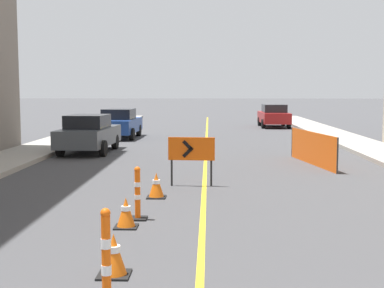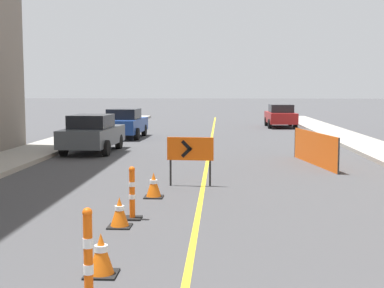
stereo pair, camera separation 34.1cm
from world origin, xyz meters
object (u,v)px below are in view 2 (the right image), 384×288
arrow_barricade_primary (190,151)px  parked_car_curb_mid (125,123)px  delineator_post_rear (132,197)px  parked_car_curb_far (281,116)px  delineator_post_front (88,269)px  traffic_cone_fourth (154,185)px  parked_car_curb_near (92,133)px  traffic_cone_third (120,212)px  traffic_cone_second (101,254)px

arrow_barricade_primary → parked_car_curb_mid: size_ratio=0.31×
delineator_post_rear → arrow_barricade_primary: arrow_barricade_primary is taller
delineator_post_rear → parked_car_curb_far: 27.30m
parked_car_curb_far → arrow_barricade_primary: bearing=-103.5°
delineator_post_front → traffic_cone_fourth: bearing=90.8°
parked_car_curb_mid → delineator_post_front: bearing=-78.9°
delineator_post_rear → parked_car_curb_near: 11.95m
traffic_cone_fourth → parked_car_curb_near: bearing=112.0°
delineator_post_front → parked_car_curb_mid: size_ratio=0.30×
delineator_post_front → delineator_post_rear: delineator_post_front is taller
traffic_cone_fourth → traffic_cone_third: bearing=-96.1°
parked_car_curb_near → parked_car_curb_mid: size_ratio=1.00×
traffic_cone_second → traffic_cone_fourth: bearing=89.3°
parked_car_curb_mid → parked_car_curb_far: (9.35, 8.60, 0.00)m
traffic_cone_third → arrow_barricade_primary: bearing=76.0°
parked_car_curb_far → delineator_post_rear: bearing=-103.8°
arrow_barricade_primary → parked_car_curb_far: 23.36m
delineator_post_rear → traffic_cone_third: bearing=-102.0°
traffic_cone_third → delineator_post_front: 4.05m
parked_car_curb_far → delineator_post_front: bearing=-101.5°
parked_car_curb_mid → parked_car_curb_far: same height
traffic_cone_second → arrow_barricade_primary: (0.87, 7.13, 0.67)m
traffic_cone_fourth → delineator_post_front: 6.86m
traffic_cone_second → delineator_post_rear: size_ratio=0.56×
arrow_barricade_primary → traffic_cone_second: bearing=-92.5°
traffic_cone_fourth → delineator_post_rear: (-0.17, -2.19, 0.16)m
traffic_cone_second → parked_car_curb_mid: size_ratio=0.14×
delineator_post_front → delineator_post_rear: (-0.26, 4.67, -0.10)m
traffic_cone_second → traffic_cone_fourth: size_ratio=1.00×
traffic_cone_third → parked_car_curb_far: bearing=77.4°
parked_car_curb_near → parked_car_curb_mid: 6.63m
traffic_cone_third → traffic_cone_fourth: bearing=83.9°
delineator_post_rear → parked_car_curb_mid: size_ratio=0.25×
traffic_cone_second → traffic_cone_third: bearing=95.1°
traffic_cone_fourth → parked_car_curb_mid: size_ratio=0.14×
parked_car_curb_far → parked_car_curb_mid: bearing=-138.5°
parked_car_curb_far → traffic_cone_second: bearing=-102.2°
parked_car_curb_near → delineator_post_front: bearing=-74.0°
delineator_post_front → arrow_barricade_primary: bearing=85.2°
parked_car_curb_far → traffic_cone_third: bearing=-103.7°
delineator_post_front → arrow_barricade_primary: arrow_barricade_primary is taller
arrow_barricade_primary → parked_car_curb_near: 8.85m
traffic_cone_fourth → arrow_barricade_primary: size_ratio=0.46×
delineator_post_front → arrow_barricade_primary: size_ratio=0.96×
traffic_cone_fourth → delineator_post_front: size_ratio=0.48×
traffic_cone_second → parked_car_curb_mid: 21.64m
traffic_cone_second → arrow_barricade_primary: 7.21m
delineator_post_rear → arrow_barricade_primary: size_ratio=0.81×
parked_car_curb_near → parked_car_curb_far: same height
delineator_post_front → traffic_cone_second: bearing=96.7°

